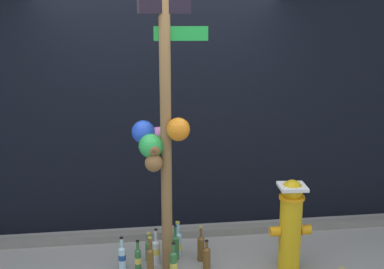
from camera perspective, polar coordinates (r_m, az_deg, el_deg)
building_wall at (r=5.26m, az=-3.87°, el=5.05°), size 10.00×0.20×3.03m
curb_strip at (r=5.30m, az=-3.30°, el=-11.57°), size 8.00×0.12×0.08m
memorial_post at (r=4.23m, az=-3.69°, el=2.32°), size 0.66×0.44×2.68m
fire_hydrant at (r=4.61m, az=11.49°, el=-10.11°), size 0.39×0.26×0.87m
bottle_0 at (r=4.66m, az=-6.35°, el=-14.26°), size 0.06×0.06×0.30m
bottle_1 at (r=4.69m, az=-8.20°, el=-13.99°), size 0.07×0.07×0.32m
bottle_2 at (r=4.46m, az=-4.91°, el=-14.79°), size 0.06×0.06×0.42m
bottle_3 at (r=4.75m, az=-4.24°, el=-13.43°), size 0.08×0.08×0.35m
bottle_4 at (r=4.82m, az=-5.04°, el=-13.24°), size 0.07×0.07×0.29m
bottle_5 at (r=4.53m, az=-2.17°, el=-14.92°), size 0.07×0.07×0.33m
bottle_6 at (r=4.91m, az=-1.68°, el=-12.55°), size 0.08×0.08×0.35m
bottle_7 at (r=4.79m, az=1.06°, el=-13.10°), size 0.07×0.07×0.35m
bottle_8 at (r=4.82m, az=-1.96°, el=-12.97°), size 0.07×0.07×0.35m
bottle_9 at (r=4.67m, az=1.73°, el=-14.14°), size 0.07×0.07×0.28m
litter_0 at (r=4.91m, az=17.24°, el=-14.81°), size 0.09×0.10×0.01m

